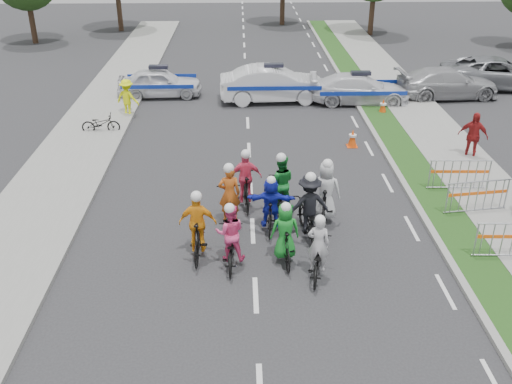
{
  "coord_description": "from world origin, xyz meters",
  "views": [
    {
      "loc": [
        -0.31,
        -11.06,
        8.4
      ],
      "look_at": [
        0.1,
        3.29,
        1.1
      ],
      "focal_mm": 40.0,
      "sensor_mm": 36.0,
      "label": 1
    }
  ],
  "objects_px": {
    "rider_2": "(230,241)",
    "barrier_0": "(512,242)",
    "rider_3": "(198,231)",
    "rider_9": "(246,184)",
    "barrier_2": "(459,176)",
    "cone_1": "(383,107)",
    "cone_0": "(352,138)",
    "rider_6": "(230,205)",
    "civilian_suv": "(498,73)",
    "rider_5": "(271,207)",
    "rider_4": "(309,212)",
    "parked_bike": "(101,124)",
    "police_car_0": "(160,83)",
    "police_car_1": "(273,84)",
    "rider_8": "(280,191)",
    "spectator_2": "(473,136)",
    "marshal_hiviz": "(127,98)",
    "barrier_1": "(477,198)",
    "police_car_2": "(360,89)",
    "rider_0": "(318,255)",
    "rider_7": "(325,198)",
    "rider_1": "(285,238)",
    "civilian_sedan": "(447,83)"
  },
  "relations": [
    {
      "from": "rider_2",
      "to": "barrier_0",
      "type": "height_order",
      "value": "rider_2"
    },
    {
      "from": "rider_3",
      "to": "rider_9",
      "type": "height_order",
      "value": "rider_3"
    },
    {
      "from": "barrier_2",
      "to": "cone_1",
      "type": "bearing_deg",
      "value": 95.05
    },
    {
      "from": "cone_0",
      "to": "cone_1",
      "type": "distance_m",
      "value": 4.27
    },
    {
      "from": "rider_6",
      "to": "civilian_suv",
      "type": "height_order",
      "value": "rider_6"
    },
    {
      "from": "rider_5",
      "to": "barrier_0",
      "type": "height_order",
      "value": "rider_5"
    },
    {
      "from": "rider_2",
      "to": "rider_4",
      "type": "xyz_separation_m",
      "value": [
        2.15,
        1.28,
        0.11
      ]
    },
    {
      "from": "rider_9",
      "to": "parked_bike",
      "type": "xyz_separation_m",
      "value": [
        -5.82,
        6.44,
        -0.33
      ]
    },
    {
      "from": "rider_6",
      "to": "police_car_0",
      "type": "bearing_deg",
      "value": -78.76
    },
    {
      "from": "police_car_1",
      "to": "cone_0",
      "type": "xyz_separation_m",
      "value": [
        2.73,
        -5.72,
        -0.48
      ]
    },
    {
      "from": "rider_8",
      "to": "cone_0",
      "type": "xyz_separation_m",
      "value": [
        3.13,
        5.2,
        -0.4
      ]
    },
    {
      "from": "spectator_2",
      "to": "cone_0",
      "type": "relative_size",
      "value": 2.54
    },
    {
      "from": "marshal_hiviz",
      "to": "barrier_1",
      "type": "distance_m",
      "value": 15.15
    },
    {
      "from": "barrier_1",
      "to": "barrier_0",
      "type": "bearing_deg",
      "value": -90.0
    },
    {
      "from": "police_car_0",
      "to": "barrier_0",
      "type": "distance_m",
      "value": 18.19
    },
    {
      "from": "rider_4",
      "to": "barrier_1",
      "type": "xyz_separation_m",
      "value": [
        5.16,
        1.15,
        -0.22
      ]
    },
    {
      "from": "rider_9",
      "to": "civilian_suv",
      "type": "relative_size",
      "value": 0.35
    },
    {
      "from": "police_car_2",
      "to": "police_car_1",
      "type": "bearing_deg",
      "value": 89.16
    },
    {
      "from": "barrier_0",
      "to": "rider_0",
      "type": "bearing_deg",
      "value": -174.17
    },
    {
      "from": "barrier_0",
      "to": "rider_3",
      "type": "bearing_deg",
      "value": 176.74
    },
    {
      "from": "civilian_suv",
      "to": "barrier_2",
      "type": "xyz_separation_m",
      "value": [
        -5.97,
        -11.54,
        -0.2
      ]
    },
    {
      "from": "rider_0",
      "to": "rider_8",
      "type": "bearing_deg",
      "value": -66.1
    },
    {
      "from": "police_car_2",
      "to": "spectator_2",
      "type": "height_order",
      "value": "spectator_2"
    },
    {
      "from": "rider_6",
      "to": "barrier_2",
      "type": "relative_size",
      "value": 1.01
    },
    {
      "from": "rider_4",
      "to": "cone_0",
      "type": "xyz_separation_m",
      "value": [
        2.44,
        6.61,
        -0.44
      ]
    },
    {
      "from": "rider_7",
      "to": "cone_1",
      "type": "distance_m",
      "value": 10.3
    },
    {
      "from": "rider_1",
      "to": "civilian_sedan",
      "type": "height_order",
      "value": "rider_1"
    },
    {
      "from": "rider_0",
      "to": "barrier_2",
      "type": "xyz_separation_m",
      "value": [
        5.14,
        4.52,
        -0.03
      ]
    },
    {
      "from": "cone_0",
      "to": "barrier_1",
      "type": "bearing_deg",
      "value": -63.55
    },
    {
      "from": "rider_3",
      "to": "civilian_sedan",
      "type": "distance_m",
      "value": 17.46
    },
    {
      "from": "rider_3",
      "to": "barrier_1",
      "type": "height_order",
      "value": "rider_3"
    },
    {
      "from": "rider_7",
      "to": "police_car_0",
      "type": "bearing_deg",
      "value": -52.14
    },
    {
      "from": "rider_5",
      "to": "rider_7",
      "type": "xyz_separation_m",
      "value": [
        1.6,
        0.44,
        0.05
      ]
    },
    {
      "from": "civilian_sedan",
      "to": "marshal_hiviz",
      "type": "height_order",
      "value": "marshal_hiviz"
    },
    {
      "from": "rider_6",
      "to": "police_car_0",
      "type": "distance_m",
      "value": 13.02
    },
    {
      "from": "marshal_hiviz",
      "to": "rider_7",
      "type": "bearing_deg",
      "value": 149.54
    },
    {
      "from": "marshal_hiviz",
      "to": "barrier_1",
      "type": "bearing_deg",
      "value": 164.19
    },
    {
      "from": "barrier_0",
      "to": "parked_bike",
      "type": "bearing_deg",
      "value": 142.74
    },
    {
      "from": "rider_3",
      "to": "spectator_2",
      "type": "relative_size",
      "value": 1.1
    },
    {
      "from": "cone_0",
      "to": "barrier_0",
      "type": "bearing_deg",
      "value": -71.08
    },
    {
      "from": "civilian_suv",
      "to": "cone_1",
      "type": "relative_size",
      "value": 7.85
    },
    {
      "from": "cone_0",
      "to": "police_car_1",
      "type": "bearing_deg",
      "value": 115.52
    },
    {
      "from": "rider_2",
      "to": "cone_1",
      "type": "bearing_deg",
      "value": -118.54
    },
    {
      "from": "police_car_0",
      "to": "rider_4",
      "type": "bearing_deg",
      "value": -159.48
    },
    {
      "from": "civilian_suv",
      "to": "spectator_2",
      "type": "bearing_deg",
      "value": 160.4
    },
    {
      "from": "rider_8",
      "to": "barrier_1",
      "type": "relative_size",
      "value": 1.0
    },
    {
      "from": "marshal_hiviz",
      "to": "barrier_0",
      "type": "distance_m",
      "value": 16.78
    },
    {
      "from": "barrier_2",
      "to": "parked_bike",
      "type": "relative_size",
      "value": 1.3
    },
    {
      "from": "rider_4",
      "to": "police_car_1",
      "type": "bearing_deg",
      "value": -97.82
    },
    {
      "from": "rider_0",
      "to": "rider_3",
      "type": "xyz_separation_m",
      "value": [
        -3.01,
        0.99,
        0.16
      ]
    }
  ]
}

